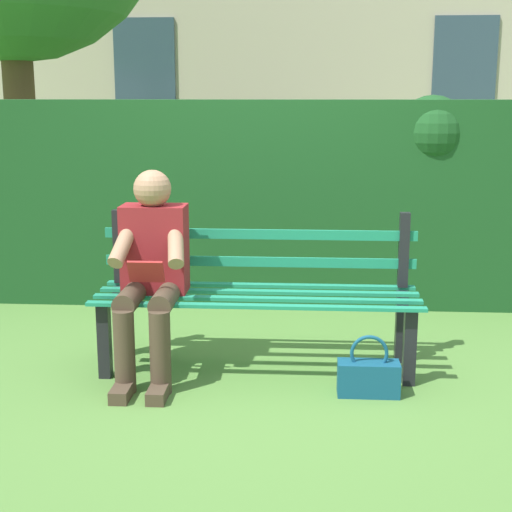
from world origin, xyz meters
TOP-DOWN VIEW (x-y plane):
  - ground at (0.00, 0.00)m, footprint 60.00×60.00m
  - park_bench at (0.00, -0.07)m, footprint 1.92×0.53m
  - person_seated at (0.61, 0.10)m, footprint 0.44×0.73m
  - hedge_backdrop at (0.19, -1.61)m, footprint 4.81×0.67m
  - handbag at (-0.64, 0.35)m, footprint 0.34×0.14m

SIDE VIEW (x-z plane):
  - ground at x=0.00m, z-range 0.00..0.00m
  - handbag at x=-0.64m, z-range -0.06..0.28m
  - park_bench at x=0.00m, z-range -0.01..0.92m
  - person_seated at x=0.61m, z-range 0.04..1.24m
  - hedge_backdrop at x=0.19m, z-range 0.01..1.64m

